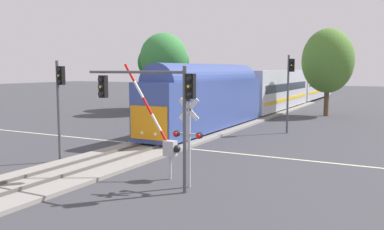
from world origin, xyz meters
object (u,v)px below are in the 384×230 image
at_px(traffic_signal_near_right, 154,96).
at_px(crossing_signal_mast, 189,132).
at_px(traffic_signal_far_side, 290,81).
at_px(pine_left_background, 164,63).
at_px(crossing_gate_near, 166,139).
at_px(commuter_train, 275,88).
at_px(traffic_signal_median, 59,95).
at_px(oak_behind_train, 164,58).
at_px(elm_centre_background, 328,61).

bearing_deg(traffic_signal_near_right, crossing_signal_mast, 32.05).
relative_size(traffic_signal_far_side, pine_left_background, 0.72).
relative_size(crossing_gate_near, traffic_signal_far_side, 0.86).
relative_size(commuter_train, traffic_signal_median, 10.87).
xyz_separation_m(traffic_signal_median, traffic_signal_far_side, (8.41, 15.85, 0.41)).
xyz_separation_m(traffic_signal_median, oak_behind_train, (-8.11, 23.99, 2.64)).
height_order(crossing_signal_mast, elm_centre_background, elm_centre_background).
relative_size(elm_centre_background, pine_left_background, 1.10).
bearing_deg(crossing_signal_mast, elm_centre_background, 89.31).
bearing_deg(elm_centre_background, traffic_signal_far_side, -91.82).
height_order(commuter_train, crossing_signal_mast, commuter_train).
bearing_deg(elm_centre_background, traffic_signal_median, -106.45).
bearing_deg(crossing_signal_mast, oak_behind_train, 123.48).
height_order(traffic_signal_far_side, elm_centre_background, elm_centre_background).
height_order(crossing_gate_near, traffic_signal_near_right, crossing_gate_near).
relative_size(traffic_signal_near_right, elm_centre_background, 0.57).
bearing_deg(crossing_gate_near, traffic_signal_near_right, -75.93).
distance_m(traffic_signal_near_right, oak_behind_train, 30.18).
bearing_deg(traffic_signal_far_side, traffic_signal_median, -117.93).
distance_m(crossing_gate_near, crossing_signal_mast, 1.90).
xyz_separation_m(commuter_train, traffic_signal_near_right, (5.02, -35.18, 1.19)).
xyz_separation_m(traffic_signal_median, traffic_signal_near_right, (7.25, -1.88, 0.23)).
distance_m(traffic_signal_median, pine_left_background, 30.46).
xyz_separation_m(crossing_gate_near, crossing_signal_mast, (1.63, -0.80, 0.58)).
bearing_deg(crossing_gate_near, elm_centre_background, 86.22).
relative_size(crossing_gate_near, elm_centre_background, 0.57).
distance_m(traffic_signal_median, traffic_signal_far_side, 17.95).
xyz_separation_m(crossing_signal_mast, traffic_signal_near_right, (-1.23, -0.77, 1.51)).
height_order(oak_behind_train, elm_centre_background, elm_centre_background).
distance_m(commuter_train, crossing_gate_near, 33.93).
xyz_separation_m(traffic_signal_far_side, pine_left_background, (-19.23, 12.53, 1.77)).
bearing_deg(commuter_train, pine_left_background, -159.41).
height_order(crossing_gate_near, elm_centre_background, elm_centre_background).
bearing_deg(pine_left_background, commuter_train, 20.59).
bearing_deg(crossing_gate_near, traffic_signal_far_side, 84.52).
distance_m(crossing_signal_mast, oak_behind_train, 30.34).
bearing_deg(crossing_signal_mast, traffic_signal_far_side, 90.26).
bearing_deg(crossing_gate_near, pine_left_background, 121.64).
bearing_deg(commuter_train, traffic_signal_far_side, -70.49).
distance_m(crossing_signal_mast, traffic_signal_near_right, 2.10).
xyz_separation_m(traffic_signal_near_right, elm_centre_background, (1.61, 31.88, 2.01)).
height_order(commuter_train, pine_left_background, pine_left_background).
relative_size(traffic_signal_near_right, oak_behind_train, 0.58).
relative_size(traffic_signal_far_side, oak_behind_train, 0.67).
xyz_separation_m(oak_behind_train, elm_centre_background, (16.97, 6.01, -0.40)).
height_order(crossing_signal_mast, traffic_signal_near_right, traffic_signal_near_right).
xyz_separation_m(oak_behind_train, pine_left_background, (-2.71, 4.40, -0.47)).
distance_m(crossing_gate_near, traffic_signal_near_right, 2.64).
height_order(commuter_train, crossing_gate_near, commuter_train).
relative_size(commuter_train, traffic_signal_near_right, 11.28).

